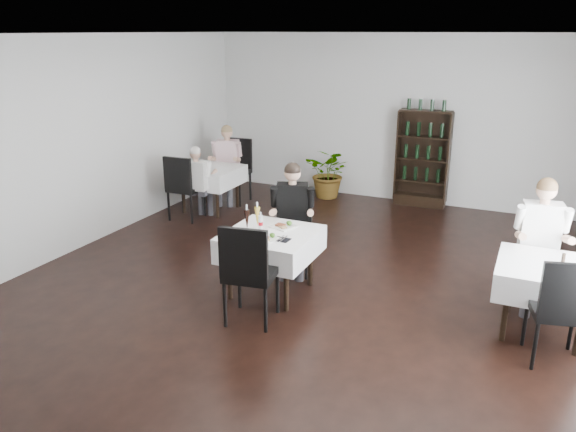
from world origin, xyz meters
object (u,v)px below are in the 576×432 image
object	(u,v)px
main_table	(271,244)
wine_shelf	(422,160)
diner_main	(292,210)
potted_tree	(330,173)

from	to	relation	value
main_table	wine_shelf	bearing A→B (deg)	78.22
diner_main	potted_tree	bearing A→B (deg)	102.36
wine_shelf	main_table	world-z (taller)	wine_shelf
wine_shelf	potted_tree	world-z (taller)	wine_shelf
wine_shelf	potted_tree	xyz separation A→B (m)	(-1.67, -0.21, -0.37)
wine_shelf	potted_tree	distance (m)	1.72
wine_shelf	main_table	bearing A→B (deg)	-101.78
diner_main	main_table	bearing A→B (deg)	-88.84
main_table	potted_tree	bearing A→B (deg)	100.61
diner_main	wine_shelf	bearing A→B (deg)	75.99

